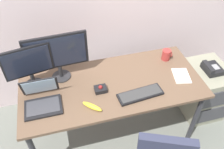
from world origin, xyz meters
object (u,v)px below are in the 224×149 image
(coffee_mug, at_px, (166,55))
(monitor_main, at_px, (57,54))
(banana, at_px, (92,106))
(file_cabinet, at_px, (203,90))
(paper_notepad, at_px, (181,76))
(monitor_side, at_px, (28,65))
(laptop, at_px, (42,99))
(keyboard, at_px, (140,94))
(desk_phone, at_px, (212,69))
(trackball_mouse, at_px, (101,89))

(coffee_mug, bearing_deg, monitor_main, 179.40)
(coffee_mug, xyz_separation_m, banana, (-0.88, -0.44, -0.04))
(file_cabinet, relative_size, paper_notepad, 3.08)
(monitor_side, xyz_separation_m, laptop, (0.06, -0.24, -0.20))
(laptop, relative_size, banana, 1.63)
(monitor_main, relative_size, keyboard, 1.32)
(file_cabinet, distance_m, monitor_main, 1.72)
(desk_phone, xyz_separation_m, monitor_side, (-1.80, 0.15, 0.33))
(paper_notepad, bearing_deg, keyboard, -164.73)
(monitor_main, height_order, monitor_side, monitor_main)
(monitor_side, bearing_deg, desk_phone, -4.68)
(laptop, height_order, trackball_mouse, laptop)
(file_cabinet, relative_size, desk_phone, 3.21)
(monitor_side, bearing_deg, paper_notepad, -10.04)
(desk_phone, bearing_deg, monitor_side, 175.32)
(monitor_side, bearing_deg, laptop, -75.38)
(paper_notepad, bearing_deg, file_cabinet, 14.65)
(monitor_side, distance_m, trackball_mouse, 0.66)
(monitor_side, bearing_deg, coffee_mug, 1.70)
(file_cabinet, height_order, coffee_mug, coffee_mug)
(laptop, xyz_separation_m, paper_notepad, (1.32, 0.00, -0.05))
(coffee_mug, bearing_deg, keyboard, -136.55)
(monitor_side, bearing_deg, monitor_main, 11.40)
(keyboard, xyz_separation_m, banana, (-0.44, -0.03, 0.01))
(trackball_mouse, xyz_separation_m, banana, (-0.11, -0.18, -0.00))
(monitor_side, xyz_separation_m, paper_notepad, (1.38, -0.24, -0.24))
(trackball_mouse, bearing_deg, desk_phone, 3.70)
(laptop, xyz_separation_m, banana, (0.40, -0.16, -0.03))
(monitor_main, height_order, paper_notepad, monitor_main)
(desk_phone, distance_m, trackball_mouse, 1.23)
(keyboard, bearing_deg, banana, -176.03)
(desk_phone, distance_m, paper_notepad, 0.44)
(keyboard, xyz_separation_m, trackball_mouse, (-0.33, 0.15, 0.01))
(desk_phone, xyz_separation_m, trackball_mouse, (-1.22, -0.08, 0.10))
(laptop, distance_m, paper_notepad, 1.32)
(file_cabinet, xyz_separation_m, keyboard, (-0.90, -0.24, 0.45))
(monitor_main, relative_size, monitor_side, 1.30)
(monitor_side, bearing_deg, keyboard, -22.29)
(monitor_side, relative_size, laptop, 1.38)
(coffee_mug, relative_size, paper_notepad, 0.54)
(file_cabinet, height_order, banana, banana)
(paper_notepad, relative_size, banana, 1.09)
(desk_phone, height_order, monitor_side, monitor_side)
(monitor_side, relative_size, keyboard, 1.02)
(monitor_main, bearing_deg, keyboard, -32.95)
(monitor_side, relative_size, banana, 2.26)
(banana, bearing_deg, keyboard, 3.97)
(coffee_mug, distance_m, banana, 0.99)
(monitor_main, bearing_deg, laptop, -122.83)
(desk_phone, relative_size, paper_notepad, 0.96)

